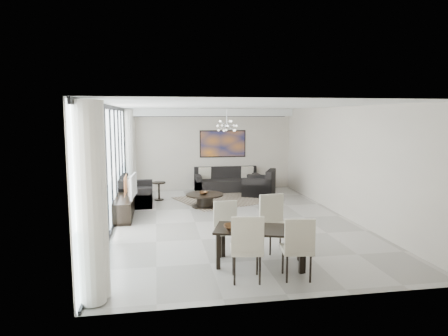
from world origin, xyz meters
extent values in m
cube|color=#A8A39B|center=(0.00, 0.00, 0.01)|extent=(6.00, 9.00, 0.02)
cube|color=white|center=(0.00, 0.00, 2.89)|extent=(6.00, 9.00, 0.02)
cube|color=#B8AC9D|center=(0.00, 4.49, 1.45)|extent=(6.00, 0.02, 2.90)
cube|color=#B8AC9D|center=(0.00, -4.49, 1.45)|extent=(6.00, 0.02, 2.90)
cube|color=#B8AC9D|center=(2.99, 0.00, 1.45)|extent=(0.02, 9.00, 2.90)
cube|color=silver|center=(-2.98, 0.00, 1.45)|extent=(0.01, 8.95, 2.85)
cube|color=black|center=(-2.94, 0.00, 2.85)|extent=(0.04, 8.95, 0.10)
cube|color=black|center=(-2.94, 0.00, 0.03)|extent=(0.04, 8.95, 0.06)
cube|color=black|center=(-2.94, -4.00, 1.45)|extent=(0.04, 0.05, 2.88)
cube|color=black|center=(-2.94, -3.00, 1.45)|extent=(0.04, 0.05, 2.88)
cube|color=black|center=(-2.94, -2.00, 1.45)|extent=(0.04, 0.05, 2.88)
cube|color=black|center=(-2.94, -1.00, 1.45)|extent=(0.04, 0.05, 2.88)
cube|color=black|center=(-2.94, 0.00, 1.45)|extent=(0.04, 0.05, 2.88)
cube|color=black|center=(-2.94, 1.00, 1.45)|extent=(0.04, 0.05, 2.88)
cube|color=black|center=(-2.94, 2.00, 1.45)|extent=(0.04, 0.05, 2.88)
cube|color=black|center=(-2.94, 3.00, 1.45)|extent=(0.04, 0.05, 2.88)
cube|color=black|center=(-2.94, 4.00, 1.45)|extent=(0.04, 0.05, 2.88)
cylinder|color=silver|center=(-2.80, -4.15, 1.45)|extent=(0.36, 0.36, 2.85)
cylinder|color=silver|center=(-2.80, 4.15, 1.45)|extent=(0.36, 0.36, 2.85)
cube|color=white|center=(0.00, 4.30, 2.77)|extent=(5.98, 0.40, 0.26)
cube|color=#C66C1B|center=(0.50, 4.47, 1.65)|extent=(1.68, 0.04, 0.98)
cylinder|color=silver|center=(0.30, 2.50, 2.62)|extent=(0.02, 0.02, 0.55)
sphere|color=silver|center=(0.30, 2.50, 2.35)|extent=(0.12, 0.12, 0.12)
cube|color=black|center=(0.33, 2.60, 0.01)|extent=(3.52, 3.14, 0.01)
cylinder|color=black|center=(-0.51, 1.66, 0.36)|extent=(1.10, 1.10, 0.04)
cylinder|color=black|center=(-0.51, 1.66, 0.17)|extent=(0.48, 0.48, 0.34)
cylinder|color=black|center=(-0.51, 1.66, 0.02)|extent=(0.77, 0.77, 0.03)
imported|color=brown|center=(-0.55, 1.59, 0.42)|extent=(0.25, 0.25, 0.08)
cube|color=black|center=(0.59, 4.02, 0.21)|extent=(2.28, 0.93, 0.41)
cube|color=black|center=(0.59, 4.39, 0.62)|extent=(2.28, 0.19, 0.41)
cube|color=black|center=(-0.46, 4.02, 0.30)|extent=(0.19, 0.93, 0.60)
cube|color=black|center=(1.64, 4.02, 0.30)|extent=(0.19, 0.93, 0.60)
cube|color=black|center=(-2.50, 2.43, 0.21)|extent=(0.94, 1.68, 0.42)
cube|color=black|center=(-2.88, 2.43, 0.63)|extent=(0.19, 1.68, 0.42)
cube|color=black|center=(-2.50, 1.69, 0.30)|extent=(0.94, 0.19, 0.61)
cube|color=black|center=(-2.50, 3.18, 0.30)|extent=(0.94, 0.19, 0.61)
cube|color=black|center=(1.50, 3.05, 0.22)|extent=(1.32, 1.35, 0.44)
cube|color=black|center=(1.85, 2.89, 0.65)|extent=(0.61, 1.02, 0.44)
cube|color=black|center=(1.67, 3.43, 0.32)|extent=(0.97, 0.59, 0.63)
cube|color=black|center=(1.32, 2.67, 0.32)|extent=(0.97, 0.59, 0.63)
cylinder|color=black|center=(-1.82, 2.85, 0.56)|extent=(0.42, 0.42, 0.04)
cylinder|color=black|center=(-1.82, 2.85, 0.27)|extent=(0.06, 0.06, 0.53)
cylinder|color=black|center=(-1.82, 2.85, 0.02)|extent=(0.29, 0.29, 0.03)
cube|color=black|center=(-2.76, 0.74, 0.27)|extent=(0.48, 1.70, 0.53)
imported|color=gray|center=(-2.60, 0.81, 0.83)|extent=(0.21, 1.05, 0.60)
cube|color=black|center=(-0.08, -3.08, 0.65)|extent=(1.77, 1.25, 0.04)
cube|color=black|center=(-0.85, -3.16, 0.32)|extent=(0.07, 0.07, 0.63)
cube|color=black|center=(-0.66, -2.56, 0.32)|extent=(0.07, 0.07, 0.63)
cube|color=black|center=(0.50, -3.59, 0.32)|extent=(0.07, 0.07, 0.63)
cube|color=black|center=(0.69, -2.99, 0.32)|extent=(0.07, 0.07, 0.63)
cube|color=beige|center=(-0.48, -3.70, 0.51)|extent=(0.58, 0.58, 0.07)
cube|color=beige|center=(-0.51, -3.92, 0.80)|extent=(0.51, 0.13, 0.62)
cylinder|color=black|center=(-0.64, -3.47, 0.24)|extent=(0.04, 0.04, 0.48)
cylinder|color=black|center=(-0.31, -3.92, 0.24)|extent=(0.04, 0.04, 0.48)
cube|color=beige|center=(0.35, -3.75, 0.48)|extent=(0.54, 0.54, 0.06)
cube|color=beige|center=(0.33, -3.96, 0.76)|extent=(0.49, 0.12, 0.59)
cylinder|color=black|center=(0.19, -3.54, 0.23)|extent=(0.04, 0.04, 0.45)
cylinder|color=black|center=(0.52, -3.97, 0.23)|extent=(0.04, 0.04, 0.45)
cube|color=beige|center=(-0.56, -2.42, 0.46)|extent=(0.49, 0.49, 0.06)
cube|color=beige|center=(-0.57, -2.22, 0.72)|extent=(0.46, 0.08, 0.56)
cylinder|color=black|center=(-0.37, -2.59, 0.22)|extent=(0.04, 0.04, 0.43)
cylinder|color=black|center=(-0.75, -2.25, 0.22)|extent=(0.04, 0.04, 0.43)
cube|color=beige|center=(0.41, -2.41, 0.51)|extent=(0.57, 0.57, 0.07)
cube|color=beige|center=(0.38, -2.19, 0.79)|extent=(0.51, 0.12, 0.62)
cylinder|color=black|center=(0.63, -2.58, 0.24)|extent=(0.04, 0.04, 0.47)
cylinder|color=black|center=(0.19, -2.24, 0.24)|extent=(0.04, 0.04, 0.47)
imported|color=brown|center=(-0.56, -3.10, 0.71)|extent=(0.42, 0.42, 0.09)
camera|label=1|loc=(-1.87, -9.76, 2.66)|focal=32.00mm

